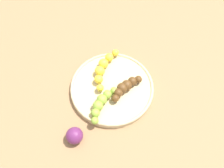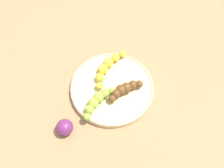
# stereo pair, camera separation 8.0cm
# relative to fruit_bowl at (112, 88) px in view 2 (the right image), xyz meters

# --- Properties ---
(ground_plane) EXTENTS (2.40, 2.40, 0.00)m
(ground_plane) POSITION_rel_fruit_bowl_xyz_m (0.00, 0.00, -0.01)
(ground_plane) COLOR #936D47
(fruit_bowl) EXTENTS (0.28, 0.28, 0.02)m
(fruit_bowl) POSITION_rel_fruit_bowl_xyz_m (0.00, 0.00, 0.00)
(fruit_bowl) COLOR #D1B784
(fruit_bowl) RESTS_ON ground_plane
(banana_overripe) EXTENTS (0.09, 0.10, 0.04)m
(banana_overripe) POSITION_rel_fruit_bowl_xyz_m (-0.04, 0.01, 0.02)
(banana_overripe) COLOR #593819
(banana_overripe) RESTS_ON fruit_bowl
(banana_yellow) EXTENTS (0.08, 0.17, 0.03)m
(banana_yellow) POSITION_rel_fruit_bowl_xyz_m (0.03, -0.06, 0.02)
(banana_yellow) COLOR yellow
(banana_yellow) RESTS_ON fruit_bowl
(banana_green) EXTENTS (0.08, 0.13, 0.03)m
(banana_green) POSITION_rel_fruit_bowl_xyz_m (0.03, 0.07, 0.02)
(banana_green) COLOR #8CAD38
(banana_green) RESTS_ON fruit_bowl
(plum_purple) EXTENTS (0.05, 0.05, 0.05)m
(plum_purple) POSITION_rel_fruit_bowl_xyz_m (0.10, 0.18, 0.01)
(plum_purple) COLOR #662659
(plum_purple) RESTS_ON ground_plane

